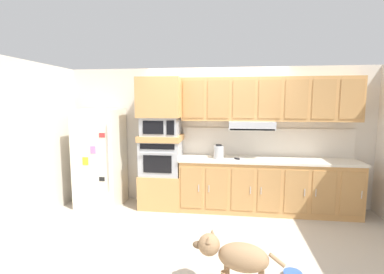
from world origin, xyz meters
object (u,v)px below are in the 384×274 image
object	(u,v)px
refrigerator	(100,158)
built_in_oven	(161,157)
microwave	(161,126)
electric_kettle	(219,152)
dog	(235,256)
screwdriver	(237,159)

from	to	relation	value
refrigerator	built_in_oven	size ratio (longest dim) A/B	2.51
built_in_oven	microwave	xyz separation A→B (m)	(0.00, -0.00, 0.56)
refrigerator	electric_kettle	distance (m)	2.15
dog	refrigerator	bearing A→B (deg)	-31.80
refrigerator	built_in_oven	distance (m)	1.13
screwdriver	electric_kettle	bearing A→B (deg)	170.27
refrigerator	electric_kettle	size ratio (longest dim) A/B	7.33
refrigerator	screwdriver	xyz separation A→B (m)	(2.47, -0.03, 0.05)
microwave	screwdriver	world-z (taller)	microwave
microwave	screwdriver	xyz separation A→B (m)	(1.34, -0.10, -0.53)
refrigerator	screwdriver	size ratio (longest dim) A/B	10.45
microwave	screwdriver	distance (m)	1.45
built_in_oven	screwdriver	bearing A→B (deg)	-4.35
refrigerator	microwave	bearing A→B (deg)	3.45
dog	electric_kettle	bearing A→B (deg)	-73.34
electric_kettle	built_in_oven	bearing A→B (deg)	177.35
built_in_oven	screwdriver	world-z (taller)	built_in_oven
refrigerator	screwdriver	distance (m)	2.47
built_in_oven	dog	size ratio (longest dim) A/B	0.77
refrigerator	electric_kettle	world-z (taller)	refrigerator
electric_kettle	dog	world-z (taller)	electric_kettle
refrigerator	screwdriver	world-z (taller)	refrigerator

